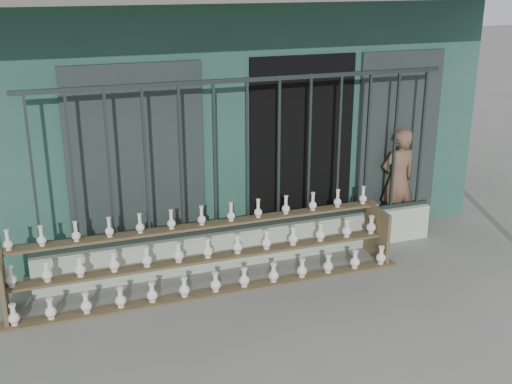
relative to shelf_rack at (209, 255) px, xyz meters
name	(u,v)px	position (x,y,z in m)	size (l,w,h in m)	color
ground	(289,312)	(0.60, -0.88, -0.36)	(60.00, 60.00, 0.00)	slate
workshop_building	(185,90)	(0.61, 3.35, 1.26)	(7.40, 6.60, 3.21)	#275244
parapet_wall	(248,245)	(0.60, 0.42, -0.14)	(5.00, 0.20, 0.45)	beige
security_fence	(247,155)	(0.60, 0.42, 0.99)	(5.00, 0.04, 1.80)	#283330
shelf_rack	(209,255)	(0.00, 0.00, 0.00)	(4.50, 0.68, 0.85)	brown
elderly_woman	(398,180)	(2.85, 0.72, 0.34)	(0.52, 0.34, 1.41)	brown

